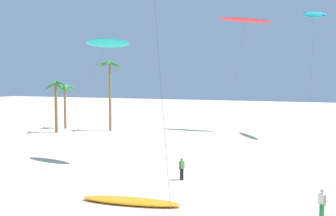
{
  "coord_description": "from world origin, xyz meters",
  "views": [
    {
      "loc": [
        9.61,
        -1.38,
        7.24
      ],
      "look_at": [
        0.16,
        18.27,
        5.83
      ],
      "focal_mm": 42.97,
      "sensor_mm": 36.0,
      "label": 1
    }
  ],
  "objects": [
    {
      "name": "flying_kite_1",
      "position": [
        -11.04,
        28.91,
        10.73
      ],
      "size": [
        5.4,
        7.12,
        11.33
      ],
      "color": "#19B2B7",
      "rests_on": "ground"
    },
    {
      "name": "person_foreground_walker",
      "position": [
        -2.17,
        25.43,
        0.91
      ],
      "size": [
        0.32,
        0.46,
        1.66
      ],
      "color": "black",
      "rests_on": "ground"
    },
    {
      "name": "grounded_kite_3",
      "position": [
        -2.56,
        18.81,
        0.17
      ],
      "size": [
        6.3,
        2.43,
        0.34
      ],
      "color": "orange",
      "rests_on": "ground"
    },
    {
      "name": "palm_tree_0",
      "position": [
        -31.86,
        47.94,
        5.74
      ],
      "size": [
        4.18,
        4.27,
        6.97
      ],
      "color": "olive",
      "rests_on": "ground"
    },
    {
      "name": "flying_kite_5",
      "position": [
        -6.06,
        57.24,
        16.31
      ],
      "size": [
        8.36,
        6.83,
        17.18
      ],
      "color": "red",
      "rests_on": "ground"
    },
    {
      "name": "palm_tree_1",
      "position": [
        -29.58,
        43.14,
        6.04
      ],
      "size": [
        4.1,
        3.84,
        7.52
      ],
      "color": "brown",
      "rests_on": "ground"
    },
    {
      "name": "palm_tree_2",
      "position": [
        -23.91,
        48.39,
        8.69
      ],
      "size": [
        4.52,
        4.27,
        10.46
      ],
      "color": "olive",
      "rests_on": "ground"
    },
    {
      "name": "person_near_right",
      "position": [
        7.91,
        20.98,
        0.87
      ],
      "size": [
        0.42,
        0.35,
        1.59
      ],
      "color": "#338E56",
      "rests_on": "ground"
    },
    {
      "name": "flying_kite_0",
      "position": [
        3.78,
        54.54,
        16.0
      ],
      "size": [
        4.67,
        7.31,
        17.24
      ],
      "color": "#19B2B7",
      "rests_on": "ground"
    }
  ]
}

